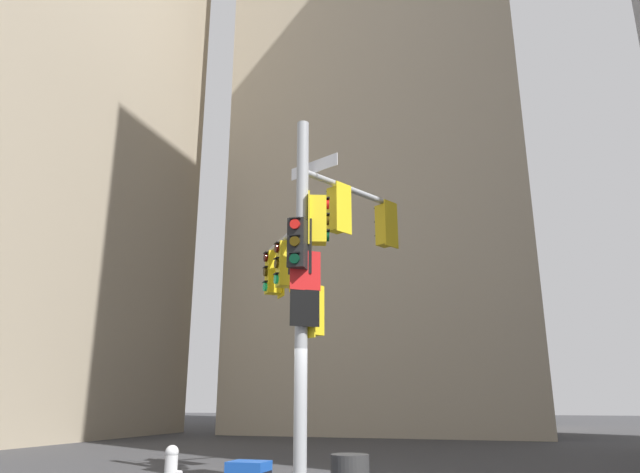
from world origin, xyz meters
name	(u,v)px	position (x,y,z in m)	size (l,w,h in m)	color
building_tower_left	(15,13)	(-19.40, 9.08, 21.30)	(14.79, 14.79, 42.60)	tan
building_mid_block	(388,98)	(-1.84, 21.96, 20.30)	(14.80, 14.80, 40.61)	tan
signal_pole_assembly	(312,262)	(0.03, 0.59, 4.38)	(3.09, 3.31, 7.34)	#9EA0A3
fire_hydrant	(171,468)	(-1.93, -1.24, 0.41)	(0.33, 0.23, 0.79)	silver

